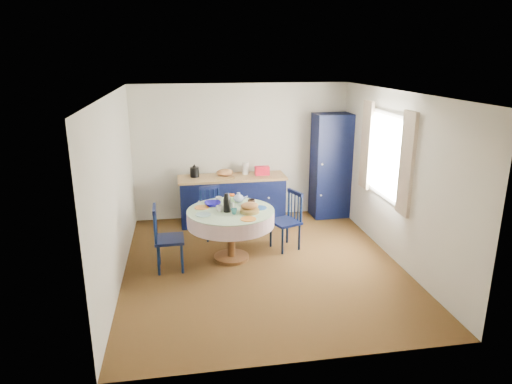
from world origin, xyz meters
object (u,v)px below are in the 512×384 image
at_px(chair_far, 212,212).
at_px(cobalt_bowl, 213,204).
at_px(dining_table, 231,218).
at_px(mug_c, 251,202).
at_px(chair_left, 166,238).
at_px(mug_a, 220,209).
at_px(mug_d, 219,200).
at_px(pantry_cabinet, 331,166).
at_px(mug_b, 234,211).
at_px(chair_right, 287,220).
at_px(kitchen_counter, 232,199).

bearing_deg(chair_far, cobalt_bowl, -108.20).
relative_size(dining_table, mug_c, 11.09).
relative_size(chair_far, cobalt_bowl, 3.45).
relative_size(dining_table, chair_left, 1.35).
height_order(mug_a, mug_d, mug_d).
relative_size(mug_c, mug_d, 1.21).
height_order(pantry_cabinet, mug_b, pantry_cabinet).
height_order(mug_a, mug_c, mug_c).
bearing_deg(dining_table, pantry_cabinet, 38.64).
height_order(chair_far, mug_c, mug_c).
bearing_deg(mug_c, chair_right, 8.61).
bearing_deg(cobalt_bowl, dining_table, -43.32).
bearing_deg(mug_c, pantry_cabinet, 40.34).
relative_size(pantry_cabinet, cobalt_bowl, 7.82).
bearing_deg(chair_right, kitchen_counter, -172.44).
bearing_deg(mug_b, mug_c, 49.60).
bearing_deg(mug_c, mug_b, -130.40).
distance_m(mug_a, mug_c, 0.55).
bearing_deg(cobalt_bowl, chair_left, -148.22).
height_order(chair_left, chair_far, chair_left).
xyz_separation_m(chair_left, mug_d, (0.81, 0.59, 0.34)).
xyz_separation_m(chair_right, mug_b, (-0.90, -0.45, 0.35)).
bearing_deg(cobalt_bowl, chair_far, 86.86).
distance_m(chair_right, mug_c, 0.69).
height_order(dining_table, cobalt_bowl, dining_table).
distance_m(chair_left, chair_far, 1.36).
distance_m(kitchen_counter, dining_table, 1.63).
relative_size(mug_c, cobalt_bowl, 0.47).
bearing_deg(mug_c, chair_left, -163.81).
distance_m(dining_table, chair_left, 0.99).
relative_size(chair_far, mug_c, 7.41).
relative_size(kitchen_counter, pantry_cabinet, 1.00).
distance_m(chair_right, cobalt_bowl, 1.23).
relative_size(kitchen_counter, mug_d, 20.26).
height_order(mug_d, cobalt_bowl, mug_d).
distance_m(dining_table, cobalt_bowl, 0.38).
relative_size(mug_a, mug_b, 1.24).
height_order(mug_b, cobalt_bowl, mug_b).
bearing_deg(mug_a, pantry_cabinet, 37.06).
bearing_deg(pantry_cabinet, chair_far, -164.21).
bearing_deg(kitchen_counter, cobalt_bowl, -109.26).
relative_size(chair_far, mug_d, 8.95).
bearing_deg(chair_right, mug_a, -95.39).
bearing_deg(chair_left, pantry_cabinet, -59.92).
relative_size(chair_right, cobalt_bowl, 3.74).
bearing_deg(chair_far, dining_table, -92.18).
bearing_deg(chair_far, kitchen_counter, 42.82).
bearing_deg(cobalt_bowl, mug_d, 55.19).
height_order(pantry_cabinet, mug_c, pantry_cabinet).
bearing_deg(chair_left, chair_right, -77.55).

